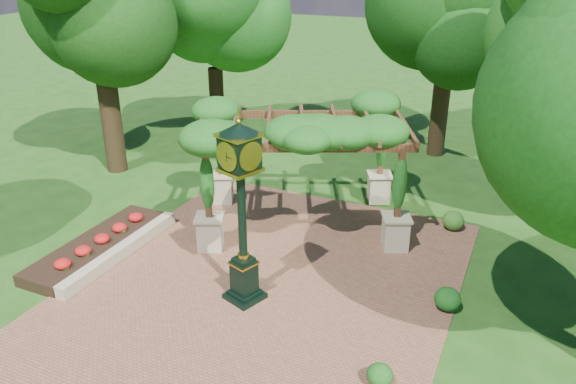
% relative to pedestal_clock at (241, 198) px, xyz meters
% --- Properties ---
extents(ground, '(120.00, 120.00, 0.00)m').
position_rel_pedestal_clock_xyz_m(ground, '(0.18, -0.12, -2.96)').
color(ground, '#1E4714').
rests_on(ground, ground).
extents(brick_plaza, '(10.00, 12.00, 0.04)m').
position_rel_pedestal_clock_xyz_m(brick_plaza, '(0.18, 0.88, -2.94)').
color(brick_plaza, brown).
rests_on(brick_plaza, ground).
extents(border_wall, '(0.35, 5.00, 0.40)m').
position_rel_pedestal_clock_xyz_m(border_wall, '(-4.42, 0.38, -2.76)').
color(border_wall, '#C6B793').
rests_on(border_wall, ground).
extents(flower_bed, '(1.50, 5.00, 0.36)m').
position_rel_pedestal_clock_xyz_m(flower_bed, '(-5.32, 0.38, -2.78)').
color(flower_bed, red).
rests_on(flower_bed, ground).
extents(pedestal_clock, '(1.25, 1.25, 4.95)m').
position_rel_pedestal_clock_xyz_m(pedestal_clock, '(0.00, 0.00, 0.00)').
color(pedestal_clock, black).
rests_on(pedestal_clock, brick_plaza).
extents(pergola, '(7.71, 6.47, 4.15)m').
position_rel_pedestal_clock_xyz_m(pergola, '(-0.37, 4.69, 0.44)').
color(pergola, beige).
rests_on(pergola, brick_plaza).
extents(sundial, '(0.69, 0.69, 0.95)m').
position_rel_pedestal_clock_xyz_m(sundial, '(1.32, 7.72, -2.55)').
color(sundial, gray).
rests_on(sundial, ground).
extents(shrub_front, '(0.70, 0.70, 0.51)m').
position_rel_pedestal_clock_xyz_m(shrub_front, '(4.15, -1.63, -2.67)').
color(shrub_front, '#1A4F16').
rests_on(shrub_front, brick_plaza).
extents(shrub_mid, '(0.78, 0.78, 0.62)m').
position_rel_pedestal_clock_xyz_m(shrub_mid, '(4.98, 1.72, -2.61)').
color(shrub_mid, '#164C15').
rests_on(shrub_mid, brick_plaza).
extents(shrub_back, '(0.77, 0.77, 0.64)m').
position_rel_pedestal_clock_xyz_m(shrub_back, '(4.37, 6.30, -2.60)').
color(shrub_back, '#326A1E').
rests_on(shrub_back, brick_plaza).
extents(tree_west_far, '(4.59, 4.59, 8.33)m').
position_rel_pedestal_clock_xyz_m(tree_west_far, '(-8.04, 12.08, 2.76)').
color(tree_west_far, '#331E13').
rests_on(tree_west_far, ground).
extents(tree_north, '(4.89, 4.89, 8.75)m').
position_rel_pedestal_clock_xyz_m(tree_north, '(2.42, 13.44, 3.05)').
color(tree_north, '#382716').
rests_on(tree_north, ground).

